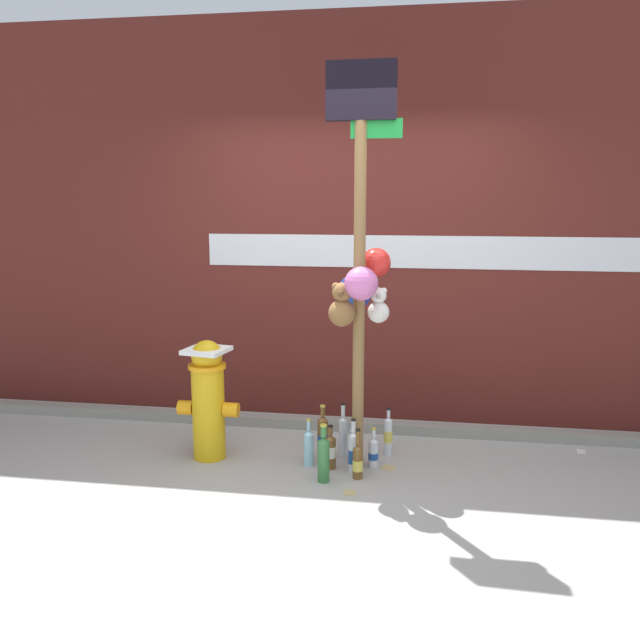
{
  "coord_description": "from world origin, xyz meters",
  "views": [
    {
      "loc": [
        0.6,
        -3.9,
        1.86
      ],
      "look_at": [
        -0.1,
        0.47,
        1.03
      ],
      "focal_mm": 37.79,
      "sensor_mm": 36.0,
      "label": 1
    }
  ],
  "objects_px": {
    "fire_hydrant": "(208,397)",
    "bottle_7": "(354,444)",
    "bottle_5": "(388,436)",
    "bottle_1": "(373,452)",
    "bottle_2": "(353,452)",
    "bottle_8": "(343,435)",
    "memorial_post": "(360,253)",
    "bottle_0": "(358,461)",
    "bottle_3": "(323,437)",
    "bottle_9": "(309,447)",
    "bottle_6": "(330,451)",
    "bottle_4": "(324,457)"
  },
  "relations": [
    {
      "from": "fire_hydrant",
      "to": "bottle_7",
      "type": "distance_m",
      "value": 1.08
    },
    {
      "from": "bottle_4",
      "to": "bottle_9",
      "type": "bearing_deg",
      "value": 119.93
    },
    {
      "from": "bottle_8",
      "to": "bottle_9",
      "type": "height_order",
      "value": "bottle_8"
    },
    {
      "from": "bottle_1",
      "to": "bottle_2",
      "type": "relative_size",
      "value": 0.74
    },
    {
      "from": "bottle_5",
      "to": "bottle_6",
      "type": "bearing_deg",
      "value": -141.97
    },
    {
      "from": "bottle_7",
      "to": "bottle_8",
      "type": "height_order",
      "value": "bottle_8"
    },
    {
      "from": "bottle_2",
      "to": "bottle_6",
      "type": "xyz_separation_m",
      "value": [
        -0.16,
        0.05,
        -0.02
      ]
    },
    {
      "from": "bottle_9",
      "to": "bottle_8",
      "type": "bearing_deg",
      "value": 39.74
    },
    {
      "from": "bottle_6",
      "to": "fire_hydrant",
      "type": "bearing_deg",
      "value": 176.17
    },
    {
      "from": "fire_hydrant",
      "to": "bottle_5",
      "type": "bearing_deg",
      "value": 10.61
    },
    {
      "from": "bottle_0",
      "to": "bottle_8",
      "type": "xyz_separation_m",
      "value": [
        -0.14,
        0.34,
        0.04
      ]
    },
    {
      "from": "bottle_2",
      "to": "bottle_0",
      "type": "bearing_deg",
      "value": -64.8
    },
    {
      "from": "bottle_2",
      "to": "bottle_3",
      "type": "xyz_separation_m",
      "value": [
        -0.24,
        0.23,
        0.01
      ]
    },
    {
      "from": "bottle_2",
      "to": "bottle_8",
      "type": "bearing_deg",
      "value": 111.89
    },
    {
      "from": "memorial_post",
      "to": "bottle_0",
      "type": "xyz_separation_m",
      "value": [
        0.02,
        -0.21,
        -1.35
      ]
    },
    {
      "from": "bottle_3",
      "to": "bottle_4",
      "type": "distance_m",
      "value": 0.41
    },
    {
      "from": "bottle_1",
      "to": "fire_hydrant",
      "type": "bearing_deg",
      "value": -179.44
    },
    {
      "from": "bottle_0",
      "to": "bottle_8",
      "type": "bearing_deg",
      "value": 112.76
    },
    {
      "from": "bottle_3",
      "to": "bottle_7",
      "type": "xyz_separation_m",
      "value": [
        0.23,
        -0.06,
        -0.02
      ]
    },
    {
      "from": "bottle_7",
      "to": "bottle_3",
      "type": "bearing_deg",
      "value": 166.55
    },
    {
      "from": "bottle_3",
      "to": "bottle_6",
      "type": "distance_m",
      "value": 0.2
    },
    {
      "from": "bottle_5",
      "to": "bottle_2",
      "type": "bearing_deg",
      "value": -122.04
    },
    {
      "from": "memorial_post",
      "to": "bottle_0",
      "type": "relative_size",
      "value": 7.81
    },
    {
      "from": "bottle_1",
      "to": "bottle_2",
      "type": "distance_m",
      "value": 0.18
    },
    {
      "from": "bottle_7",
      "to": "memorial_post",
      "type": "bearing_deg",
      "value": -54.67
    },
    {
      "from": "bottle_1",
      "to": "bottle_3",
      "type": "bearing_deg",
      "value": 163.86
    },
    {
      "from": "bottle_8",
      "to": "bottle_1",
      "type": "bearing_deg",
      "value": -29.97
    },
    {
      "from": "bottle_6",
      "to": "bottle_9",
      "type": "bearing_deg",
      "value": 171.83
    },
    {
      "from": "bottle_0",
      "to": "bottle_2",
      "type": "bearing_deg",
      "value": 115.2
    },
    {
      "from": "memorial_post",
      "to": "bottle_1",
      "type": "distance_m",
      "value": 1.37
    },
    {
      "from": "fire_hydrant",
      "to": "bottle_5",
      "type": "distance_m",
      "value": 1.32
    },
    {
      "from": "bottle_1",
      "to": "bottle_7",
      "type": "height_order",
      "value": "bottle_7"
    },
    {
      "from": "bottle_3",
      "to": "bottle_9",
      "type": "bearing_deg",
      "value": -115.09
    },
    {
      "from": "bottle_1",
      "to": "bottle_0",
      "type": "bearing_deg",
      "value": -112.61
    },
    {
      "from": "bottle_1",
      "to": "bottle_6",
      "type": "xyz_separation_m",
      "value": [
        -0.29,
        -0.07,
        0.02
      ]
    },
    {
      "from": "fire_hydrant",
      "to": "bottle_8",
      "type": "height_order",
      "value": "fire_hydrant"
    },
    {
      "from": "bottle_4",
      "to": "memorial_post",
      "type": "bearing_deg",
      "value": 56.87
    },
    {
      "from": "bottle_2",
      "to": "bottle_5",
      "type": "distance_m",
      "value": 0.4
    },
    {
      "from": "fire_hydrant",
      "to": "bottle_9",
      "type": "height_order",
      "value": "fire_hydrant"
    },
    {
      "from": "bottle_4",
      "to": "bottle_9",
      "type": "xyz_separation_m",
      "value": [
        -0.14,
        0.25,
        -0.03
      ]
    },
    {
      "from": "bottle_1",
      "to": "bottle_8",
      "type": "distance_m",
      "value": 0.27
    },
    {
      "from": "bottle_0",
      "to": "bottle_2",
      "type": "xyz_separation_m",
      "value": [
        -0.04,
        0.09,
        0.03
      ]
    },
    {
      "from": "fire_hydrant",
      "to": "bottle_2",
      "type": "bearing_deg",
      "value": -5.86
    },
    {
      "from": "bottle_4",
      "to": "bottle_9",
      "type": "relative_size",
      "value": 1.16
    },
    {
      "from": "bottle_3",
      "to": "bottle_7",
      "type": "height_order",
      "value": "bottle_3"
    },
    {
      "from": "bottle_3",
      "to": "bottle_6",
      "type": "height_order",
      "value": "bottle_3"
    },
    {
      "from": "bottle_0",
      "to": "bottle_9",
      "type": "distance_m",
      "value": 0.39
    },
    {
      "from": "bottle_2",
      "to": "bottle_7",
      "type": "xyz_separation_m",
      "value": [
        -0.01,
        0.17,
        -0.01
      ]
    },
    {
      "from": "bottle_1",
      "to": "bottle_5",
      "type": "height_order",
      "value": "bottle_5"
    },
    {
      "from": "bottle_8",
      "to": "fire_hydrant",
      "type": "bearing_deg",
      "value": -171.41
    }
  ]
}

